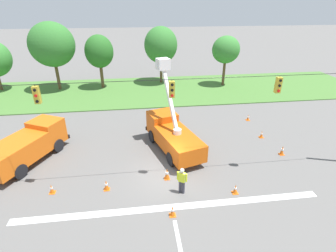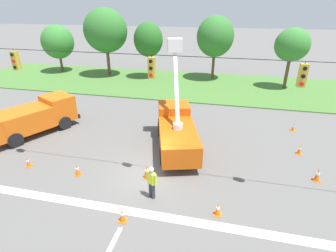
{
  "view_description": "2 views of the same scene",
  "coord_description": "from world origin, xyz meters",
  "px_view_note": "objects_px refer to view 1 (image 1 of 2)",
  "views": [
    {
      "loc": [
        -1.69,
        -14.25,
        10.72
      ],
      "look_at": [
        0.55,
        2.92,
        2.25
      ],
      "focal_mm": 28.0,
      "sensor_mm": 36.0,
      "label": 1
    },
    {
      "loc": [
        3.85,
        -11.66,
        8.72
      ],
      "look_at": [
        0.5,
        2.87,
        1.73
      ],
      "focal_mm": 28.0,
      "sensor_mm": 36.0,
      "label": 2
    }
  ],
  "objects_px": {
    "utility_truck_support_near": "(27,145)",
    "traffic_cone_lane_edge_a": "(262,134)",
    "traffic_cone_lane_edge_b": "(106,185)",
    "traffic_cone_mid_right": "(282,150)",
    "traffic_cone_foreground_right": "(248,118)",
    "tree_west": "(52,45)",
    "traffic_cone_far_right": "(173,211)",
    "traffic_cone_mid_left": "(235,189)",
    "utility_truck_bucket_lift": "(172,133)",
    "traffic_cone_foreground_left": "(167,174)",
    "tree_far_east": "(226,50)",
    "road_worker": "(182,179)",
    "tree_centre": "(99,52)",
    "tree_east": "(161,45)",
    "traffic_cone_far_left": "(52,189)"
  },
  "relations": [
    {
      "from": "traffic_cone_foreground_right",
      "to": "traffic_cone_mid_left",
      "type": "height_order",
      "value": "traffic_cone_mid_left"
    },
    {
      "from": "traffic_cone_lane_edge_b",
      "to": "tree_far_east",
      "type": "bearing_deg",
      "value": 55.07
    },
    {
      "from": "utility_truck_support_near",
      "to": "traffic_cone_mid_right",
      "type": "bearing_deg",
      "value": -5.05
    },
    {
      "from": "traffic_cone_mid_right",
      "to": "traffic_cone_far_left",
      "type": "bearing_deg",
      "value": -171.9
    },
    {
      "from": "traffic_cone_foreground_left",
      "to": "traffic_cone_mid_right",
      "type": "height_order",
      "value": "traffic_cone_foreground_left"
    },
    {
      "from": "traffic_cone_foreground_right",
      "to": "tree_west",
      "type": "bearing_deg",
      "value": 149.02
    },
    {
      "from": "utility_truck_support_near",
      "to": "traffic_cone_foreground_right",
      "type": "relative_size",
      "value": 11.09
    },
    {
      "from": "tree_far_east",
      "to": "road_worker",
      "type": "relative_size",
      "value": 3.68
    },
    {
      "from": "tree_west",
      "to": "traffic_cone_far_right",
      "type": "bearing_deg",
      "value": -64.39
    },
    {
      "from": "tree_centre",
      "to": "tree_east",
      "type": "distance_m",
      "value": 8.02
    },
    {
      "from": "utility_truck_support_near",
      "to": "traffic_cone_lane_edge_a",
      "type": "xyz_separation_m",
      "value": [
        18.35,
        1.13,
        -0.96
      ]
    },
    {
      "from": "tree_west",
      "to": "tree_centre",
      "type": "bearing_deg",
      "value": 0.18
    },
    {
      "from": "tree_east",
      "to": "utility_truck_support_near",
      "type": "xyz_separation_m",
      "value": [
        -11.58,
        -18.26,
        -3.87
      ]
    },
    {
      "from": "traffic_cone_far_right",
      "to": "traffic_cone_lane_edge_b",
      "type": "bearing_deg",
      "value": 144.49
    },
    {
      "from": "tree_far_east",
      "to": "traffic_cone_lane_edge_b",
      "type": "xyz_separation_m",
      "value": [
        -13.97,
        -20.01,
        -4.39
      ]
    },
    {
      "from": "tree_east",
      "to": "traffic_cone_far_left",
      "type": "distance_m",
      "value": 24.48
    },
    {
      "from": "tree_far_east",
      "to": "utility_truck_support_near",
      "type": "distance_m",
      "value": 25.62
    },
    {
      "from": "utility_truck_bucket_lift",
      "to": "traffic_cone_far_right",
      "type": "bearing_deg",
      "value": -97.92
    },
    {
      "from": "tree_west",
      "to": "traffic_cone_foreground_right",
      "type": "relative_size",
      "value": 13.94
    },
    {
      "from": "utility_truck_support_near",
      "to": "tree_east",
      "type": "bearing_deg",
      "value": 57.63
    },
    {
      "from": "tree_east",
      "to": "road_worker",
      "type": "distance_m",
      "value": 23.6
    },
    {
      "from": "tree_east",
      "to": "traffic_cone_far_right",
      "type": "relative_size",
      "value": 10.98
    },
    {
      "from": "road_worker",
      "to": "traffic_cone_mid_right",
      "type": "relative_size",
      "value": 2.33
    },
    {
      "from": "traffic_cone_foreground_left",
      "to": "road_worker",
      "type": "bearing_deg",
      "value": -63.62
    },
    {
      "from": "utility_truck_support_near",
      "to": "traffic_cone_mid_right",
      "type": "height_order",
      "value": "utility_truck_support_near"
    },
    {
      "from": "tree_east",
      "to": "traffic_cone_mid_left",
      "type": "distance_m",
      "value": 24.25
    },
    {
      "from": "utility_truck_bucket_lift",
      "to": "traffic_cone_foreground_left",
      "type": "relative_size",
      "value": 8.3
    },
    {
      "from": "traffic_cone_mid_left",
      "to": "traffic_cone_lane_edge_b",
      "type": "xyz_separation_m",
      "value": [
        -7.79,
        1.34,
        0.04
      ]
    },
    {
      "from": "tree_centre",
      "to": "traffic_cone_mid_left",
      "type": "relative_size",
      "value": 10.45
    },
    {
      "from": "tree_far_east",
      "to": "traffic_cone_foreground_right",
      "type": "xyz_separation_m",
      "value": [
        -1.14,
        -11.29,
        -4.45
      ]
    },
    {
      "from": "tree_west",
      "to": "traffic_cone_foreground_left",
      "type": "xyz_separation_m",
      "value": [
        11.45,
        -20.4,
        -5.25
      ]
    },
    {
      "from": "traffic_cone_lane_edge_a",
      "to": "traffic_cone_far_left",
      "type": "relative_size",
      "value": 1.02
    },
    {
      "from": "traffic_cone_lane_edge_b",
      "to": "traffic_cone_mid_right",
      "type": "bearing_deg",
      "value": 10.67
    },
    {
      "from": "traffic_cone_mid_left",
      "to": "traffic_cone_far_right",
      "type": "distance_m",
      "value": 4.27
    },
    {
      "from": "traffic_cone_foreground_right",
      "to": "tree_far_east",
      "type": "bearing_deg",
      "value": 84.25
    },
    {
      "from": "tree_west",
      "to": "traffic_cone_far_right",
      "type": "distance_m",
      "value": 26.77
    },
    {
      "from": "traffic_cone_mid_left",
      "to": "traffic_cone_lane_edge_a",
      "type": "relative_size",
      "value": 1.01
    },
    {
      "from": "utility_truck_support_near",
      "to": "traffic_cone_mid_left",
      "type": "distance_m",
      "value": 14.65
    },
    {
      "from": "tree_centre",
      "to": "traffic_cone_far_right",
      "type": "relative_size",
      "value": 9.88
    },
    {
      "from": "traffic_cone_mid_right",
      "to": "traffic_cone_lane_edge_b",
      "type": "distance_m",
      "value": 13.11
    },
    {
      "from": "road_worker",
      "to": "traffic_cone_foreground_right",
      "type": "height_order",
      "value": "road_worker"
    },
    {
      "from": "utility_truck_bucket_lift",
      "to": "traffic_cone_foreground_right",
      "type": "xyz_separation_m",
      "value": [
        8.11,
        4.33,
        -1.09
      ]
    },
    {
      "from": "utility_truck_bucket_lift",
      "to": "tree_far_east",
      "type": "bearing_deg",
      "value": 59.36
    },
    {
      "from": "road_worker",
      "to": "traffic_cone_far_right",
      "type": "bearing_deg",
      "value": -114.59
    },
    {
      "from": "traffic_cone_mid_left",
      "to": "traffic_cone_lane_edge_b",
      "type": "bearing_deg",
      "value": 170.25
    },
    {
      "from": "tree_east",
      "to": "traffic_cone_mid_right",
      "type": "height_order",
      "value": "tree_east"
    },
    {
      "from": "traffic_cone_foreground_left",
      "to": "traffic_cone_foreground_right",
      "type": "xyz_separation_m",
      "value": [
        8.99,
        8.13,
        -0.13
      ]
    },
    {
      "from": "utility_truck_support_near",
      "to": "traffic_cone_mid_right",
      "type": "relative_size",
      "value": 8.75
    },
    {
      "from": "tree_centre",
      "to": "traffic_cone_foreground_right",
      "type": "distance_m",
      "value": 19.85
    },
    {
      "from": "traffic_cone_lane_edge_b",
      "to": "traffic_cone_far_right",
      "type": "height_order",
      "value": "traffic_cone_lane_edge_b"
    }
  ]
}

